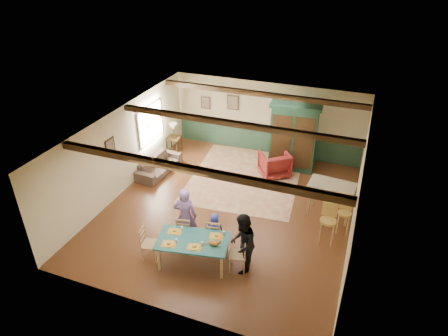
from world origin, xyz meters
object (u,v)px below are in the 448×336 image
(person_man, at_px, (185,216))
(person_woman, at_px, (242,244))
(dining_table, at_px, (193,252))
(bar_stool_left, at_px, (327,225))
(armchair, at_px, (275,164))
(armoire, at_px, (293,137))
(dining_chair_far_left, at_px, (185,229))
(counter_table, at_px, (330,200))
(cat, at_px, (214,243))
(bar_stool_right, at_px, (344,217))
(dining_chair_end_right, at_px, (238,254))
(dining_chair_end_left, at_px, (150,243))
(end_table, at_px, (174,145))
(table_lamp, at_px, (173,130))
(sofa, at_px, (159,165))
(dining_chair_far_right, at_px, (214,233))

(person_man, relative_size, person_woman, 1.05)
(dining_table, bearing_deg, bar_stool_left, 33.13)
(armchair, bearing_deg, armoire, -158.74)
(dining_chair_far_left, bearing_deg, counter_table, -152.98)
(cat, bearing_deg, dining_chair_far_left, 139.20)
(bar_stool_right, bearing_deg, dining_chair_end_right, -133.54)
(bar_stool_left, bearing_deg, bar_stool_right, 56.55)
(armoire, xyz_separation_m, counter_table, (1.63, -2.37, -0.66))
(dining_chair_far_left, relative_size, bar_stool_left, 0.77)
(dining_chair_end_left, height_order, dining_chair_end_right, same)
(dining_chair_far_left, distance_m, end_table, 5.29)
(dining_table, relative_size, counter_table, 1.36)
(dining_chair_end_left, bearing_deg, person_man, -43.15)
(table_lamp, bearing_deg, person_man, -59.51)
(bar_stool_left, bearing_deg, table_lamp, 147.67)
(armoire, bearing_deg, end_table, -178.82)
(sofa, bearing_deg, bar_stool_right, -95.71)
(armchair, height_order, bar_stool_right, bar_stool_right)
(dining_chair_far_left, bearing_deg, dining_table, 119.05)
(cat, bearing_deg, bar_stool_right, 31.95)
(dining_chair_far_left, distance_m, armoire, 5.30)
(bar_stool_right, bearing_deg, dining_chair_end_left, -148.01)
(person_man, bearing_deg, dining_chair_end_left, 46.85)
(dining_chair_end_right, xyz_separation_m, counter_table, (1.75, 2.99, 0.07))
(armoire, relative_size, end_table, 3.87)
(table_lamp, bearing_deg, sofa, -82.93)
(bar_stool_left, bearing_deg, cat, -145.70)
(dining_chair_end_right, distance_m, armoire, 5.41)
(dining_chair_far_left, distance_m, counter_table, 4.23)
(dining_chair_end_right, height_order, person_man, person_man)
(person_man, bearing_deg, counter_table, -153.91)
(dining_table, distance_m, dining_chair_end_left, 1.11)
(dining_chair_end_right, distance_m, sofa, 5.32)
(dining_chair_far_left, height_order, dining_chair_end_left, same)
(dining_chair_far_right, xyz_separation_m, armchair, (0.53, 4.14, -0.03))
(dining_chair_end_right, bearing_deg, counter_table, 138.88)
(dining_chair_end_left, height_order, person_woman, person_woman)
(dining_table, bearing_deg, armoire, 77.81)
(cat, bearing_deg, table_lamp, 114.78)
(dining_chair_end_left, relative_size, bar_stool_right, 0.90)
(armoire, bearing_deg, bar_stool_right, -59.13)
(dining_chair_end_right, xyz_separation_m, table_lamp, (-4.25, 4.97, 0.44))
(table_lamp, height_order, bar_stool_left, same)
(bar_stool_right, bearing_deg, armoire, 124.54)
(counter_table, bearing_deg, dining_chair_far_right, -136.53)
(dining_chair_end_right, bearing_deg, dining_chair_far_right, -133.83)
(bar_stool_left, bearing_deg, armoire, 111.18)
(person_man, height_order, armoire, armoire)
(armoire, bearing_deg, dining_chair_end_right, -95.22)
(cat, xyz_separation_m, table_lamp, (-3.70, 5.17, 0.09))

